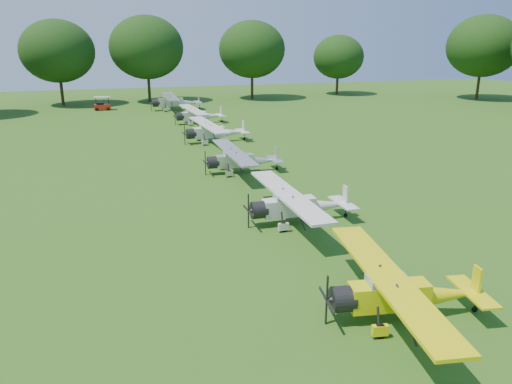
{
  "coord_description": "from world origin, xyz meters",
  "views": [
    {
      "loc": [
        -9.07,
        -22.7,
        9.74
      ],
      "look_at": [
        -1.3,
        2.83,
        1.4
      ],
      "focal_mm": 35.0,
      "sensor_mm": 36.0,
      "label": 1
    }
  ],
  "objects_px": {
    "golf_cart": "(102,106)",
    "aircraft_3": "(297,203)",
    "aircraft_5": "(214,130)",
    "aircraft_6": "(198,114)",
    "aircraft_7": "(174,101)",
    "aircraft_4": "(240,159)",
    "aircraft_2": "(401,291)"
  },
  "relations": [
    {
      "from": "aircraft_6",
      "to": "golf_cart",
      "type": "relative_size",
      "value": 4.2
    },
    {
      "from": "aircraft_4",
      "to": "aircraft_6",
      "type": "distance_m",
      "value": 22.66
    },
    {
      "from": "aircraft_2",
      "to": "aircraft_3",
      "type": "relative_size",
      "value": 1.0
    },
    {
      "from": "aircraft_4",
      "to": "aircraft_7",
      "type": "distance_m",
      "value": 34.5
    },
    {
      "from": "aircraft_4",
      "to": "aircraft_3",
      "type": "bearing_deg",
      "value": -88.71
    },
    {
      "from": "aircraft_3",
      "to": "aircraft_5",
      "type": "bearing_deg",
      "value": 89.08
    },
    {
      "from": "aircraft_7",
      "to": "aircraft_4",
      "type": "bearing_deg",
      "value": -88.45
    },
    {
      "from": "golf_cart",
      "to": "aircraft_4",
      "type": "bearing_deg",
      "value": -71.41
    },
    {
      "from": "aircraft_3",
      "to": "aircraft_5",
      "type": "xyz_separation_m",
      "value": [
        0.32,
        22.54,
        0.05
      ]
    },
    {
      "from": "aircraft_4",
      "to": "golf_cart",
      "type": "relative_size",
      "value": 4.11
    },
    {
      "from": "golf_cart",
      "to": "aircraft_3",
      "type": "bearing_deg",
      "value": -74.39
    },
    {
      "from": "aircraft_2",
      "to": "golf_cart",
      "type": "bearing_deg",
      "value": 108.33
    },
    {
      "from": "aircraft_2",
      "to": "aircraft_4",
      "type": "bearing_deg",
      "value": 99.34
    },
    {
      "from": "aircraft_6",
      "to": "aircraft_3",
      "type": "bearing_deg",
      "value": -95.41
    },
    {
      "from": "aircraft_7",
      "to": "aircraft_6",
      "type": "bearing_deg",
      "value": -83.54
    },
    {
      "from": "aircraft_3",
      "to": "aircraft_6",
      "type": "height_order",
      "value": "aircraft_3"
    },
    {
      "from": "aircraft_7",
      "to": "golf_cart",
      "type": "distance_m",
      "value": 10.03
    },
    {
      "from": "aircraft_6",
      "to": "golf_cart",
      "type": "bearing_deg",
      "value": 121.59
    },
    {
      "from": "aircraft_5",
      "to": "aircraft_7",
      "type": "xyz_separation_m",
      "value": [
        -0.51,
        23.01,
        0.13
      ]
    },
    {
      "from": "aircraft_2",
      "to": "aircraft_3",
      "type": "height_order",
      "value": "aircraft_3"
    },
    {
      "from": "aircraft_2",
      "to": "aircraft_5",
      "type": "height_order",
      "value": "aircraft_5"
    },
    {
      "from": "aircraft_6",
      "to": "aircraft_7",
      "type": "bearing_deg",
      "value": 90.96
    },
    {
      "from": "aircraft_4",
      "to": "aircraft_5",
      "type": "distance_m",
      "value": 11.5
    },
    {
      "from": "aircraft_3",
      "to": "aircraft_7",
      "type": "distance_m",
      "value": 45.55
    },
    {
      "from": "aircraft_4",
      "to": "aircraft_5",
      "type": "bearing_deg",
      "value": 87.98
    },
    {
      "from": "aircraft_2",
      "to": "golf_cart",
      "type": "distance_m",
      "value": 59.44
    },
    {
      "from": "aircraft_4",
      "to": "golf_cart",
      "type": "distance_m",
      "value": 38.65
    },
    {
      "from": "aircraft_4",
      "to": "aircraft_5",
      "type": "height_order",
      "value": "aircraft_5"
    },
    {
      "from": "aircraft_5",
      "to": "aircraft_6",
      "type": "bearing_deg",
      "value": 83.43
    },
    {
      "from": "aircraft_7",
      "to": "golf_cart",
      "type": "relative_size",
      "value": 4.96
    },
    {
      "from": "aircraft_3",
      "to": "aircraft_2",
      "type": "bearing_deg",
      "value": -90.13
    },
    {
      "from": "golf_cart",
      "to": "aircraft_2",
      "type": "bearing_deg",
      "value": -76.33
    }
  ]
}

